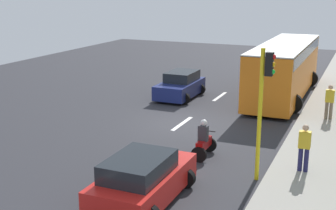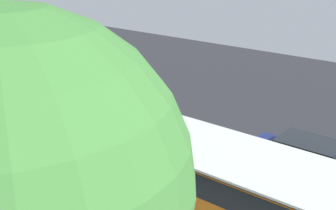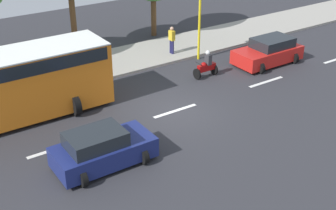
{
  "view_description": "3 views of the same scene",
  "coord_description": "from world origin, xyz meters",
  "px_view_note": "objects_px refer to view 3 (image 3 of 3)",
  "views": [
    {
      "loc": [
        7.8,
        -19.51,
        6.44
      ],
      "look_at": [
        -0.37,
        -0.84,
        1.09
      ],
      "focal_mm": 49.06,
      "sensor_mm": 36.0,
      "label": 1
    },
    {
      "loc": [
        11.96,
        10.27,
        7.9
      ],
      "look_at": [
        -1.39,
        -0.82,
        1.7
      ],
      "focal_mm": 47.27,
      "sensor_mm": 36.0,
      "label": 2
    },
    {
      "loc": [
        -15.7,
        10.98,
        10.21
      ],
      "look_at": [
        -0.79,
        0.95,
        0.93
      ],
      "focal_mm": 48.75,
      "sensor_mm": 36.0,
      "label": 3
    }
  ],
  "objects_px": {
    "car_red": "(268,52)",
    "motorcycle": "(206,66)",
    "car_dark_blue": "(102,149)",
    "pedestrian_near_signal": "(172,39)",
    "traffic_light_corner": "(199,11)",
    "pedestrian_by_tree": "(61,62)"
  },
  "relations": [
    {
      "from": "car_dark_blue",
      "to": "car_red",
      "type": "bearing_deg",
      "value": -72.74
    },
    {
      "from": "car_dark_blue",
      "to": "traffic_light_corner",
      "type": "bearing_deg",
      "value": -54.94
    },
    {
      "from": "pedestrian_near_signal",
      "to": "pedestrian_by_tree",
      "type": "distance_m",
      "value": 7.07
    },
    {
      "from": "car_dark_blue",
      "to": "pedestrian_by_tree",
      "type": "xyz_separation_m",
      "value": [
        8.43,
        -1.78,
        0.35
      ]
    },
    {
      "from": "car_red",
      "to": "car_dark_blue",
      "type": "bearing_deg",
      "value": 107.26
    },
    {
      "from": "car_red",
      "to": "traffic_light_corner",
      "type": "distance_m",
      "value": 4.74
    },
    {
      "from": "motorcycle",
      "to": "pedestrian_by_tree",
      "type": "xyz_separation_m",
      "value": [
        3.95,
        6.82,
        0.42
      ]
    },
    {
      "from": "car_red",
      "to": "motorcycle",
      "type": "distance_m",
      "value": 4.29
    },
    {
      "from": "pedestrian_near_signal",
      "to": "motorcycle",
      "type": "bearing_deg",
      "value": 176.25
    },
    {
      "from": "car_dark_blue",
      "to": "traffic_light_corner",
      "type": "xyz_separation_m",
      "value": [
        6.92,
        -9.86,
        2.22
      ]
    },
    {
      "from": "car_red",
      "to": "pedestrian_near_signal",
      "type": "height_order",
      "value": "pedestrian_near_signal"
    },
    {
      "from": "car_red",
      "to": "pedestrian_near_signal",
      "type": "xyz_separation_m",
      "value": [
        4.21,
        4.02,
        0.35
      ]
    },
    {
      "from": "motorcycle",
      "to": "traffic_light_corner",
      "type": "distance_m",
      "value": 3.57
    },
    {
      "from": "car_red",
      "to": "pedestrian_near_signal",
      "type": "relative_size",
      "value": 2.45
    },
    {
      "from": "pedestrian_by_tree",
      "to": "traffic_light_corner",
      "type": "distance_m",
      "value": 8.43
    },
    {
      "from": "car_red",
      "to": "motorcycle",
      "type": "bearing_deg",
      "value": 83.53
    },
    {
      "from": "car_dark_blue",
      "to": "motorcycle",
      "type": "height_order",
      "value": "motorcycle"
    },
    {
      "from": "pedestrian_by_tree",
      "to": "traffic_light_corner",
      "type": "height_order",
      "value": "traffic_light_corner"
    },
    {
      "from": "traffic_light_corner",
      "to": "car_dark_blue",
      "type": "bearing_deg",
      "value": 125.06
    },
    {
      "from": "car_dark_blue",
      "to": "pedestrian_by_tree",
      "type": "bearing_deg",
      "value": -11.94
    },
    {
      "from": "pedestrian_near_signal",
      "to": "car_red",
      "type": "bearing_deg",
      "value": -136.34
    },
    {
      "from": "car_red",
      "to": "motorcycle",
      "type": "height_order",
      "value": "motorcycle"
    }
  ]
}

